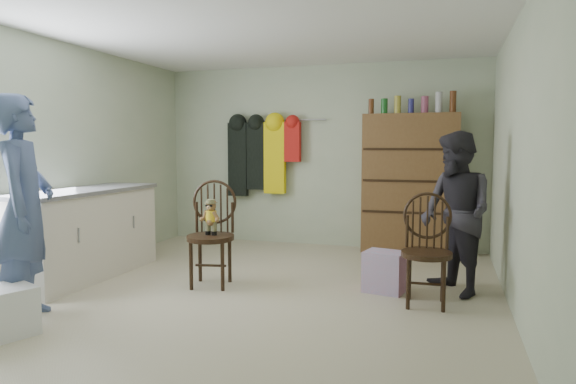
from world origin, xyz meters
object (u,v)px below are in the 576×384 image
(chair_far, at_px, (427,245))
(dresser, at_px, (410,183))
(counter, at_px, (84,233))
(chair_front, at_px, (212,227))

(chair_far, relative_size, dresser, 0.48)
(chair_far, xyz_separation_m, dresser, (-0.30, 2.18, 0.39))
(counter, xyz_separation_m, dresser, (3.20, 2.30, 0.44))
(counter, height_order, dresser, dresser)
(counter, relative_size, chair_far, 1.90)
(chair_front, xyz_separation_m, chair_far, (2.08, -0.01, -0.06))
(chair_front, bearing_deg, counter, 173.81)
(counter, height_order, chair_far, chair_far)
(counter, height_order, chair_front, chair_front)
(counter, distance_m, dresser, 3.96)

